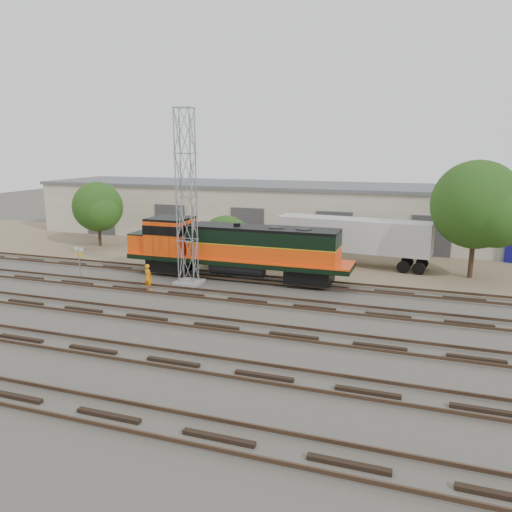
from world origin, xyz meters
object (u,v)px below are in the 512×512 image
(worker, at_px, (148,277))
(semi_trailer, at_px, (356,236))
(signal_tower, at_px, (187,201))
(locomotive, at_px, (233,248))

(worker, distance_m, semi_trailer, 15.93)
(signal_tower, height_order, semi_trailer, signal_tower)
(signal_tower, xyz_separation_m, worker, (-1.76, -2.14, -4.62))
(locomotive, height_order, semi_trailer, locomotive)
(signal_tower, relative_size, worker, 6.69)
(semi_trailer, bearing_deg, worker, -129.71)
(worker, bearing_deg, semi_trailer, -116.53)
(semi_trailer, bearing_deg, signal_tower, -131.06)
(worker, height_order, semi_trailer, semi_trailer)
(locomotive, height_order, worker, locomotive)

